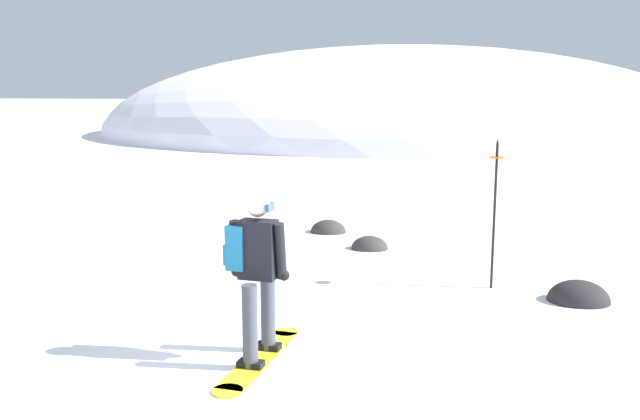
% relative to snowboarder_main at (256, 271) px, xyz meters
% --- Properties ---
extents(ground_plane, '(300.00, 300.00, 0.00)m').
position_rel_snowboarder_main_xyz_m(ground_plane, '(0.14, -0.20, -0.92)').
color(ground_plane, white).
extents(ridge_peak_main, '(35.46, 31.92, 10.27)m').
position_rel_snowboarder_main_xyz_m(ridge_peak_main, '(-0.90, 35.78, -0.92)').
color(ridge_peak_main, white).
rests_on(ridge_peak_main, ground).
extents(snowboarder_main, '(0.65, 1.83, 1.71)m').
position_rel_snowboarder_main_xyz_m(snowboarder_main, '(0.00, 0.00, 0.00)').
color(snowboarder_main, yellow).
rests_on(snowboarder_main, ground).
extents(piste_marker_near, '(0.20, 0.20, 2.04)m').
position_rel_snowboarder_main_xyz_m(piste_marker_near, '(2.47, 2.99, 0.24)').
color(piste_marker_near, black).
rests_on(piste_marker_near, ground).
extents(rock_dark, '(0.67, 0.57, 0.47)m').
position_rel_snowboarder_main_xyz_m(rock_dark, '(-0.32, 6.21, -0.92)').
color(rock_dark, '#383333').
rests_on(rock_dark, ground).
extents(rock_mid, '(0.78, 0.66, 0.55)m').
position_rel_snowboarder_main_xyz_m(rock_mid, '(3.52, 2.57, -0.92)').
color(rock_mid, '#282628').
rests_on(rock_mid, ground).
extents(rock_small, '(0.62, 0.53, 0.44)m').
position_rel_snowboarder_main_xyz_m(rock_small, '(0.59, 5.00, -0.92)').
color(rock_small, '#383333').
rests_on(rock_small, ground).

